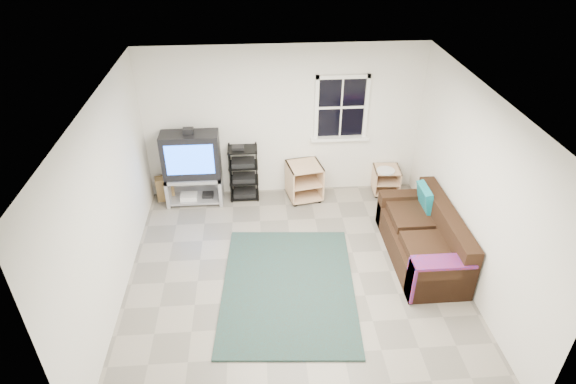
{
  "coord_description": "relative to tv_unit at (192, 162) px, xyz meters",
  "views": [
    {
      "loc": [
        -0.48,
        -5.02,
        4.57
      ],
      "look_at": [
        -0.07,
        0.4,
        1.14
      ],
      "focal_mm": 30.0,
      "sensor_mm": 36.0,
      "label": 1
    }
  ],
  "objects": [
    {
      "name": "side_table_left",
      "position": [
        1.86,
        0.01,
        -0.41
      ],
      "size": [
        0.64,
        0.64,
        0.65
      ],
      "rotation": [
        0.0,
        0.0,
        0.18
      ],
      "color": "#DEB288",
      "rests_on": "ground"
    },
    {
      "name": "av_rack",
      "position": [
        0.84,
        0.06,
        -0.33
      ],
      "size": [
        0.49,
        0.36,
        0.98
      ],
      "color": "black",
      "rests_on": "ground"
    },
    {
      "name": "shag_rug",
      "position": [
        1.42,
        -2.27,
        -0.74
      ],
      "size": [
        1.94,
        2.55,
        0.03
      ],
      "primitive_type": "cube",
      "rotation": [
        0.0,
        0.0,
        -0.07
      ],
      "color": "#311F15",
      "rests_on": "ground"
    },
    {
      "name": "side_table_right",
      "position": [
        3.31,
        0.04,
        -0.47
      ],
      "size": [
        0.47,
        0.48,
        0.51
      ],
      "rotation": [
        0.0,
        0.0,
        -0.07
      ],
      "color": "#DEB288",
      "rests_on": "ground"
    },
    {
      "name": "sofa",
      "position": [
        3.42,
        -1.76,
        -0.45
      ],
      "size": [
        0.85,
        1.91,
        0.87
      ],
      "color": "black",
      "rests_on": "ground"
    },
    {
      "name": "paper_bag",
      "position": [
        -0.53,
        0.11,
        -0.54
      ],
      "size": [
        0.33,
        0.25,
        0.42
      ],
      "primitive_type": "cube",
      "rotation": [
        0.0,
        0.0,
        0.22
      ],
      "color": "olive",
      "rests_on": "ground"
    },
    {
      "name": "tv_unit",
      "position": [
        0.0,
        0.0,
        0.0
      ],
      "size": [
        0.93,
        0.47,
        1.37
      ],
      "color": "#A4A4AC",
      "rests_on": "ground"
    },
    {
      "name": "room",
      "position": [
        2.48,
        0.22,
        0.72
      ],
      "size": [
        4.6,
        4.62,
        4.6
      ],
      "color": "gray",
      "rests_on": "ground"
    }
  ]
}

